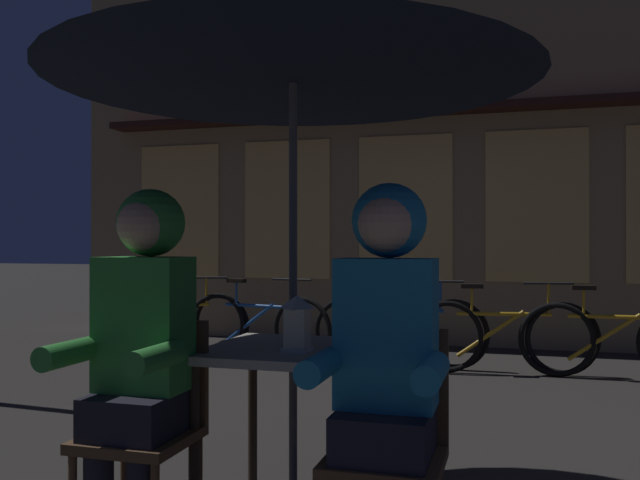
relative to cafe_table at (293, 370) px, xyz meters
The scene contains 13 objects.
cafe_table is the anchor object (origin of this frame).
patio_umbrella 1.42m from the cafe_table, ahead, with size 2.10×2.10×2.31m.
lantern 0.26m from the cafe_table, 63.88° to the right, with size 0.11×0.11×0.23m.
chair_left 0.62m from the cafe_table, 142.45° to the right, with size 0.40×0.40×0.87m.
chair_right 0.62m from the cafe_table, 37.55° to the right, with size 0.40×0.40×0.87m.
person_left_hooded 0.67m from the cafe_table, 138.43° to the right, with size 0.45×0.56×1.40m.
person_right_hooded 0.67m from the cafe_table, 41.57° to the right, with size 0.45×0.56×1.40m.
shopfront_building 5.94m from the cafe_table, 85.54° to the left, with size 10.00×0.93×6.20m.
bicycle_nearest 4.39m from the cafe_table, 125.64° to the left, with size 1.64×0.45×0.84m.
bicycle_second 3.99m from the cafe_table, 113.46° to the left, with size 1.65×0.43×0.84m.
bicycle_third 3.64m from the cafe_table, 92.25° to the left, with size 1.68×0.10×0.84m.
bicycle_fourth 3.65m from the cafe_table, 76.92° to the left, with size 1.67×0.30×0.84m.
bicycle_fifth 4.00m from the cafe_table, 63.45° to the left, with size 1.68×0.09×0.84m.
Camera 1 is at (0.91, -2.72, 1.18)m, focal length 37.57 mm.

